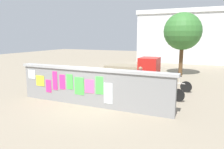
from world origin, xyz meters
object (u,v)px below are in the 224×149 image
(tree_roadside, at_px, (183,32))
(bicycle_near, at_px, (167,93))
(auto_rickshaw_truck, at_px, (135,71))
(bicycle_far, at_px, (177,85))
(person_walking, at_px, (140,78))
(motorcycle, at_px, (97,85))

(tree_roadside, bearing_deg, bicycle_near, -87.93)
(auto_rickshaw_truck, distance_m, bicycle_far, 3.12)
(bicycle_near, relative_size, bicycle_far, 1.00)
(bicycle_far, height_order, person_walking, person_walking)
(motorcycle, height_order, person_walking, person_walking)
(tree_roadside, bearing_deg, person_walking, -99.48)
(auto_rickshaw_truck, xyz_separation_m, bicycle_far, (2.93, -0.93, -0.54))
(auto_rickshaw_truck, bearing_deg, person_walking, -66.26)
(person_walking, distance_m, tree_roadside, 8.02)
(motorcycle, distance_m, bicycle_near, 4.00)
(motorcycle, height_order, tree_roadside, tree_roadside)
(bicycle_near, bearing_deg, person_walking, 170.28)
(auto_rickshaw_truck, relative_size, bicycle_near, 2.12)
(bicycle_near, xyz_separation_m, bicycle_far, (0.19, 2.08, 0.00))
(auto_rickshaw_truck, height_order, bicycle_near, auto_rickshaw_truck)
(person_walking, relative_size, tree_roadside, 0.31)
(motorcycle, bearing_deg, person_walking, 9.57)
(bicycle_far, bearing_deg, bicycle_near, -95.31)
(auto_rickshaw_truck, xyz_separation_m, person_walking, (1.21, -2.76, 0.09))
(motorcycle, bearing_deg, bicycle_near, 2.21)
(bicycle_near, distance_m, tree_roadside, 8.40)
(auto_rickshaw_truck, relative_size, tree_roadside, 0.70)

